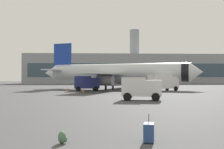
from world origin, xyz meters
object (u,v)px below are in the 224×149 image
object	(u,v)px
fuel_truck	(163,82)
safety_cone_mid	(83,90)
service_truck	(86,83)
traveller_backpack	(63,138)
cargo_van	(141,87)
rolling_suitcase	(149,132)
safety_cone_far	(68,89)
airplane_at_gate	(117,73)
safety_cone_near	(144,88)

from	to	relation	value
fuel_truck	safety_cone_mid	distance (m)	16.01
fuel_truck	service_truck	bearing A→B (deg)	176.94
traveller_backpack	cargo_van	bearing A→B (deg)	72.32
service_truck	rolling_suitcase	bearing A→B (deg)	-84.22
safety_cone_mid	safety_cone_far	size ratio (longest dim) A/B	1.03
airplane_at_gate	safety_cone_near	bearing A→B (deg)	11.60
safety_cone_far	traveller_backpack	size ratio (longest dim) A/B	1.69
safety_cone_far	rolling_suitcase	size ratio (longest dim) A/B	0.74
airplane_at_gate	fuel_truck	world-z (taller)	airplane_at_gate
fuel_truck	cargo_van	distance (m)	22.83
rolling_suitcase	traveller_backpack	world-z (taller)	rolling_suitcase
cargo_van	safety_cone_far	distance (m)	24.75
safety_cone_far	fuel_truck	bearing A→B (deg)	-2.59
fuel_truck	rolling_suitcase	distance (m)	42.37
safety_cone_near	safety_cone_mid	bearing A→B (deg)	-136.43
safety_cone_near	rolling_suitcase	bearing A→B (deg)	-99.62
service_truck	fuel_truck	size ratio (longest dim) A/B	0.78
rolling_suitcase	traveller_backpack	xyz separation A→B (m)	(-3.38, -0.06, -0.16)
cargo_van	safety_cone_far	xyz separation A→B (m)	(-10.70, 22.29, -1.05)
service_truck	cargo_van	bearing A→B (deg)	-72.32
airplane_at_gate	safety_cone_far	distance (m)	11.82
airplane_at_gate	traveller_backpack	size ratio (longest dim) A/B	71.72
service_truck	safety_cone_far	bearing A→B (deg)	179.36
service_truck	safety_cone_mid	distance (m)	5.65
service_truck	traveller_backpack	world-z (taller)	service_truck
safety_cone_near	safety_cone_mid	distance (m)	17.61
safety_cone_far	rolling_suitcase	bearing A→B (deg)	-79.38
airplane_at_gate	safety_cone_near	size ratio (longest dim) A/B	56.42
fuel_truck	safety_cone_mid	xyz separation A→B (m)	(-15.24, -4.71, -1.36)
safety_cone_mid	safety_cone_far	world-z (taller)	safety_cone_mid
cargo_van	rolling_suitcase	world-z (taller)	cargo_van
airplane_at_gate	service_truck	size ratio (longest dim) A/B	6.85
airplane_at_gate	safety_cone_near	world-z (taller)	airplane_at_gate
service_truck	safety_cone_mid	world-z (taller)	service_truck
traveller_backpack	service_truck	bearing A→B (deg)	91.16
safety_cone_near	safety_cone_mid	world-z (taller)	safety_cone_mid
airplane_at_gate	safety_cone_far	size ratio (longest dim) A/B	42.39
safety_cone_near	safety_cone_far	size ratio (longest dim) A/B	0.75
rolling_suitcase	cargo_van	bearing A→B (deg)	81.66
safety_cone_near	rolling_suitcase	xyz separation A→B (m)	(-8.20, -48.41, 0.09)
safety_cone_far	cargo_van	bearing A→B (deg)	-64.35
traveller_backpack	airplane_at_gate	bearing A→B (deg)	83.28
service_truck	cargo_van	xyz separation A→B (m)	(7.09, -22.25, -0.16)
service_truck	rolling_suitcase	size ratio (longest dim) A/B	4.57
safety_cone_far	rolling_suitcase	distance (m)	42.54
cargo_van	safety_cone_near	bearing A→B (deg)	79.53
safety_cone_mid	safety_cone_far	distance (m)	6.44
safety_cone_near	cargo_van	bearing A→B (deg)	-100.47
fuel_truck	cargo_van	xyz separation A→B (m)	(-7.81, -21.45, -0.32)
cargo_van	safety_cone_near	size ratio (longest dim) A/B	7.68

